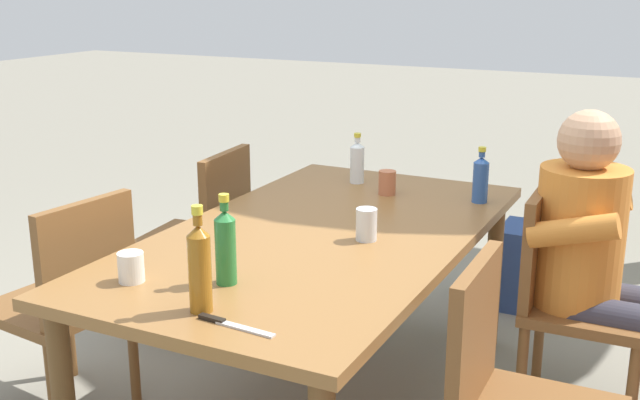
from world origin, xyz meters
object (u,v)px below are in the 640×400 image
Objects in this scene: table_knife at (230,324)px; chair_near_right at (69,296)px; bottle_green at (225,246)px; person_in_white_shirt at (601,254)px; backpack_by_near_side at (516,266)px; cup_terracotta at (387,183)px; cup_glass at (366,224)px; bottle_blue at (481,179)px; cup_white at (131,267)px; chair_far_right at (513,397)px; dining_table at (320,251)px; chair_far_left at (566,292)px; bottle_amber at (200,266)px; bottle_clear at (357,162)px; chair_near_left at (205,231)px.

chair_near_right is at bearing -111.84° from table_knife.
bottle_green is (0.14, 0.79, 0.36)m from chair_near_right.
backpack_by_near_side is at bearing -152.66° from person_in_white_shirt.
cup_terracotta is (-1.16, 0.06, -0.07)m from bottle_green.
cup_glass is 0.27× the size of backpack_by_near_side.
bottle_green reaches higher than bottle_blue.
bottle_green is at bearing 113.69° from cup_white.
cup_glass is 0.83m from cup_white.
bottle_green is (0.15, -0.85, 0.36)m from chair_far_right.
bottle_green is 0.61m from cup_glass.
cup_terracotta is 1.06m from backpack_by_near_side.
chair_near_right is 3.61× the size of table_knife.
dining_table is 18.47× the size of cup_terracotta.
person_in_white_shirt is (-0.00, 0.11, 0.17)m from chair_far_left.
table_knife is (0.05, 0.12, -0.13)m from bottle_amber.
bottle_clear reaches higher than cup_white.
chair_near_left is 2.86× the size of bottle_amber.
table_knife is at bearing 34.83° from bottle_green.
cup_white is (1.28, -0.32, -0.01)m from cup_terracotta.
chair_far_right and chair_near_left have the same top height.
person_in_white_shirt is at bearing 114.74° from dining_table.
dining_table reaches higher than backpack_by_near_side.
bottle_clear is at bearing -166.67° from dining_table.
dining_table is 7.89× the size of table_knife.
backpack_by_near_side is (-0.96, -0.38, -0.29)m from chair_far_left.
chair_near_left reaches higher than cup_white.
chair_near_right is 1.00× the size of chair_near_left.
person_in_white_shirt reaches higher than chair_far_right.
chair_far_left is at bearing 139.70° from bottle_green.
cup_white is (1.12, -1.22, 0.12)m from person_in_white_shirt.
cup_terracotta is at bearing 57.79° from bottle_clear.
chair_near_right is at bearing -99.82° from bottle_green.
backpack_by_near_side is at bearing 166.70° from bottle_green.
backpack_by_near_side is at bearing 127.14° from chair_near_left.
person_in_white_shirt reaches higher than bottle_amber.
chair_near_left is (-0.43, -0.82, -0.17)m from dining_table.
chair_far_left is at bearing -88.85° from person_in_white_shirt.
bottle_blue is 1.51m from cup_white.
chair_near_right is 1.96m from person_in_white_shirt.
person_in_white_shirt is at bearing 172.72° from chair_far_right.
bottle_clear is at bearing -173.80° from bottle_green.
chair_near_left is at bearing -155.04° from cup_white.
chair_far_right is at bearing 103.23° from cup_white.
table_knife is (0.82, 0.14, 0.08)m from dining_table.
chair_near_left is 0.91m from cup_terracotta.
bottle_clear is at bearing 150.46° from chair_near_right.
table_knife is at bearing 4.78° from cup_terracotta.
chair_far_left reaches higher than table_knife.
bottle_green is 3.03× the size of cup_white.
bottle_amber reaches higher than chair_near_left.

